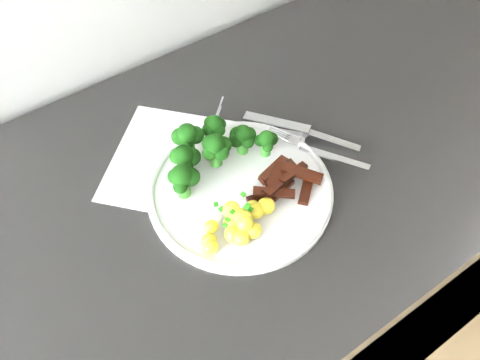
{
  "coord_description": "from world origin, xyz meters",
  "views": [
    {
      "loc": [
        -0.35,
        1.29,
        1.5
      ],
      "look_at": [
        -0.1,
        1.65,
        0.93
      ],
      "focal_mm": 38.2,
      "sensor_mm": 36.0,
      "label": 1
    }
  ],
  "objects_px": {
    "beef_strips": "(282,182)",
    "fork": "(320,151)",
    "plate": "(240,189)",
    "knife": "(316,136)",
    "broccoli": "(209,148)",
    "recipe_paper": "(205,165)",
    "counter": "(254,293)",
    "potatoes": "(239,223)"
  },
  "relations": [
    {
      "from": "recipe_paper",
      "to": "plate",
      "type": "bearing_deg",
      "value": -78.41
    },
    {
      "from": "beef_strips",
      "to": "knife",
      "type": "relative_size",
      "value": 0.67
    },
    {
      "from": "potatoes",
      "to": "beef_strips",
      "type": "xyz_separation_m",
      "value": [
        0.09,
        0.02,
        -0.0
      ]
    },
    {
      "from": "potatoes",
      "to": "beef_strips",
      "type": "distance_m",
      "value": 0.09
    },
    {
      "from": "beef_strips",
      "to": "fork",
      "type": "height_order",
      "value": "beef_strips"
    },
    {
      "from": "beef_strips",
      "to": "knife",
      "type": "bearing_deg",
      "value": 24.14
    },
    {
      "from": "counter",
      "to": "broccoli",
      "type": "xyz_separation_m",
      "value": [
        -0.07,
        0.04,
        0.5
      ]
    },
    {
      "from": "broccoli",
      "to": "counter",
      "type": "bearing_deg",
      "value": -28.23
    },
    {
      "from": "recipe_paper",
      "to": "broccoli",
      "type": "bearing_deg",
      "value": -66.38
    },
    {
      "from": "fork",
      "to": "knife",
      "type": "height_order",
      "value": "fork"
    },
    {
      "from": "potatoes",
      "to": "fork",
      "type": "xyz_separation_m",
      "value": [
        0.17,
        0.04,
        -0.01
      ]
    },
    {
      "from": "counter",
      "to": "potatoes",
      "type": "relative_size",
      "value": 19.6
    },
    {
      "from": "broccoli",
      "to": "beef_strips",
      "type": "relative_size",
      "value": 1.59
    },
    {
      "from": "recipe_paper",
      "to": "beef_strips",
      "type": "bearing_deg",
      "value": -57.09
    },
    {
      "from": "counter",
      "to": "fork",
      "type": "distance_m",
      "value": 0.48
    },
    {
      "from": "plate",
      "to": "knife",
      "type": "bearing_deg",
      "value": 6.09
    },
    {
      "from": "broccoli",
      "to": "knife",
      "type": "height_order",
      "value": "broccoli"
    },
    {
      "from": "recipe_paper",
      "to": "knife",
      "type": "relative_size",
      "value": 2.05
    },
    {
      "from": "plate",
      "to": "knife",
      "type": "distance_m",
      "value": 0.16
    },
    {
      "from": "plate",
      "to": "knife",
      "type": "relative_size",
      "value": 1.6
    },
    {
      "from": "fork",
      "to": "potatoes",
      "type": "bearing_deg",
      "value": -167.57
    },
    {
      "from": "recipe_paper",
      "to": "broccoli",
      "type": "relative_size",
      "value": 1.92
    },
    {
      "from": "potatoes",
      "to": "knife",
      "type": "distance_m",
      "value": 0.21
    },
    {
      "from": "counter",
      "to": "potatoes",
      "type": "height_order",
      "value": "potatoes"
    },
    {
      "from": "broccoli",
      "to": "beef_strips",
      "type": "distance_m",
      "value": 0.11
    },
    {
      "from": "beef_strips",
      "to": "recipe_paper",
      "type": "bearing_deg",
      "value": 122.91
    },
    {
      "from": "counter",
      "to": "fork",
      "type": "relative_size",
      "value": 15.75
    },
    {
      "from": "counter",
      "to": "fork",
      "type": "height_order",
      "value": "fork"
    },
    {
      "from": "recipe_paper",
      "to": "knife",
      "type": "bearing_deg",
      "value": -17.76
    },
    {
      "from": "plate",
      "to": "counter",
      "type": "bearing_deg",
      "value": 24.74
    },
    {
      "from": "broccoli",
      "to": "knife",
      "type": "bearing_deg",
      "value": -15.08
    },
    {
      "from": "recipe_paper",
      "to": "fork",
      "type": "distance_m",
      "value": 0.17
    },
    {
      "from": "knife",
      "to": "beef_strips",
      "type": "bearing_deg",
      "value": -155.86
    },
    {
      "from": "recipe_paper",
      "to": "knife",
      "type": "xyz_separation_m",
      "value": [
        0.17,
        -0.06,
        0.01
      ]
    },
    {
      "from": "plate",
      "to": "knife",
      "type": "xyz_separation_m",
      "value": [
        0.16,
        0.02,
        0.0
      ]
    },
    {
      "from": "fork",
      "to": "plate",
      "type": "bearing_deg",
      "value": 172.96
    },
    {
      "from": "beef_strips",
      "to": "broccoli",
      "type": "bearing_deg",
      "value": 123.81
    },
    {
      "from": "counter",
      "to": "beef_strips",
      "type": "bearing_deg",
      "value": -94.98
    },
    {
      "from": "broccoli",
      "to": "potatoes",
      "type": "distance_m",
      "value": 0.12
    },
    {
      "from": "plate",
      "to": "fork",
      "type": "bearing_deg",
      "value": -7.04
    },
    {
      "from": "recipe_paper",
      "to": "beef_strips",
      "type": "xyz_separation_m",
      "value": [
        0.07,
        -0.1,
        0.02
      ]
    },
    {
      "from": "plate",
      "to": "potatoes",
      "type": "height_order",
      "value": "potatoes"
    }
  ]
}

